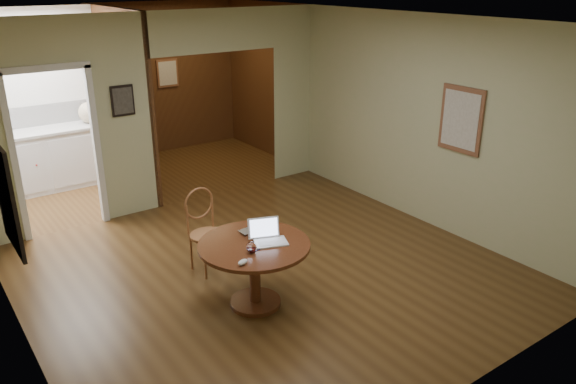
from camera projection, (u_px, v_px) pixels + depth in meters
floor at (269, 272)px, 6.32m from camera, size 5.00×5.00×0.00m
room_shell at (118, 114)px, 7.94m from camera, size 5.20×7.50×5.00m
dining_table at (255, 260)px, 5.53m from camera, size 1.10×1.10×0.69m
chair at (205, 225)px, 6.23m from camera, size 0.44×0.44×0.96m
open_laptop at (267, 235)px, 5.50m from camera, size 0.37×0.37×0.22m
closed_laptop at (257, 231)px, 5.70m from camera, size 0.34×0.23×0.03m
mouse at (243, 262)px, 5.07m from camera, size 0.13×0.10×0.05m
wine_glass at (251, 247)px, 5.27m from camera, size 0.10×0.10×0.11m
pen at (256, 251)px, 5.31m from camera, size 0.13×0.03×0.01m
kitchen_cabinet at (43, 160)px, 8.59m from camera, size 2.06×0.60×0.94m
grocery_bag at (89, 112)px, 8.80m from camera, size 0.39×0.36×0.33m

